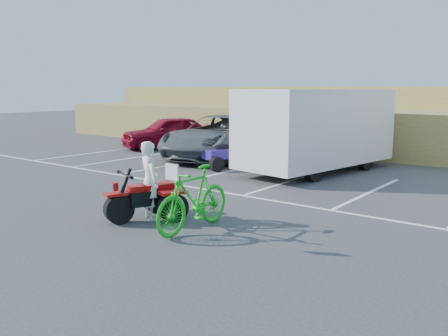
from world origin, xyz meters
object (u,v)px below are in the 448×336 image
Objects in this scene: quad_atv_blue at (221,168)px; quad_atv_green at (301,169)px; cargo_trailer at (317,128)px; rider at (150,180)px; red_car at (169,132)px; green_dirt_bike at (194,199)px; grey_pickup at (221,137)px; red_trike_atv at (145,220)px.

quad_atv_green is (2.50, 1.70, 0.00)m from quad_atv_blue.
cargo_trailer is at bearing 13.38° from quad_atv_green.
cargo_trailer reaches higher than rider.
rider is at bearing -21.69° from red_car.
cargo_trailer is at bearing -69.85° from rider.
cargo_trailer is at bearing 97.22° from green_dirt_bike.
cargo_trailer reaches higher than green_dirt_bike.
green_dirt_bike reaches higher than quad_atv_green.
quad_atv_green is at bearing -65.28° from rider.
grey_pickup reaches higher than green_dirt_bike.
red_trike_atv is at bearing -81.97° from cargo_trailer.
green_dirt_bike is (1.37, -0.05, -0.22)m from rider.
red_car is 0.71× the size of cargo_trailer.
red_car is 9.33m from cargo_trailer.
quad_atv_blue is (5.98, -3.32, -0.81)m from red_car.
red_trike_atv is at bearing -64.14° from quad_atv_green.
cargo_trailer is (0.13, 8.14, 0.70)m from rider.
red_trike_atv is at bearing -48.41° from quad_atv_blue.
quad_atv_blue is 3.03m from quad_atv_green.
cargo_trailer is (0.18, 8.28, 1.61)m from red_trike_atv.
grey_pickup is at bearing 145.96° from quad_atv_blue.
cargo_trailer is (4.95, -0.67, 0.68)m from grey_pickup.
red_car reaches higher than quad_atv_green.
grey_pickup is (-4.77, 8.95, 0.93)m from red_trike_atv.
rider is at bearing 176.60° from green_dirt_bike.
rider is 8.18m from cargo_trailer.
grey_pickup reaches higher than quad_atv_blue.
green_dirt_bike reaches higher than red_trike_atv.
rider is at bearing 90.00° from red_trike_atv.
green_dirt_bike is at bearing -17.76° from red_car.
cargo_trailer is (9.14, -1.72, 0.80)m from red_car.
red_trike_atv is 0.97× the size of rider.
quad_atv_green is at bearing 51.80° from quad_atv_blue.
grey_pickup reaches higher than red_car.
quad_atv_green is (-0.53, 8.25, -0.91)m from rider.
red_trike_atv is at bearing -177.72° from green_dirt_bike.
grey_pickup is 4.23× the size of quad_atv_blue.
rider is at bearing -47.56° from quad_atv_blue.
red_car is at bearing 134.89° from green_dirt_bike.
grey_pickup is at bearing -164.83° from quad_atv_green.
grey_pickup is 4.43m from quad_atv_green.
red_trike_atv is 1.11× the size of quad_atv_green.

